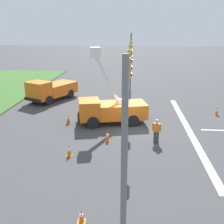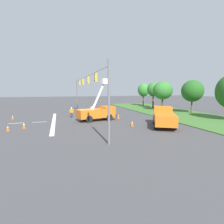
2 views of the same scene
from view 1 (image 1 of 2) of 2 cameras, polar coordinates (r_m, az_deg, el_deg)
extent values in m
plane|color=#424244|center=(21.55, 3.59, -3.45)|extent=(200.00, 200.00, 0.00)
cube|color=silver|center=(22.05, 16.29, -3.66)|extent=(17.60, 0.50, 0.01)
cube|color=silver|center=(22.56, 21.27, -3.69)|extent=(0.20, 2.00, 0.01)
cylinder|color=slate|center=(8.25, 2.61, -13.14)|extent=(0.20, 0.20, 7.20)
cylinder|color=slate|center=(33.34, 4.07, 10.60)|extent=(0.20, 0.20, 7.20)
cylinder|color=black|center=(20.10, 3.97, 14.34)|extent=(26.00, 0.03, 0.03)
cylinder|color=black|center=(12.55, 3.62, 11.95)|extent=(0.02, 0.02, 0.10)
cube|color=gold|center=(12.62, 3.57, 9.55)|extent=(0.32, 0.28, 0.96)
cylinder|color=black|center=(12.57, 4.34, 10.98)|extent=(0.16, 0.05, 0.16)
cylinder|color=red|center=(12.61, 4.31, 9.54)|extent=(0.16, 0.05, 0.16)
cylinder|color=black|center=(12.66, 4.27, 8.11)|extent=(0.16, 0.05, 0.16)
cylinder|color=black|center=(17.37, 3.87, 13.61)|extent=(0.02, 0.02, 0.10)
cube|color=gold|center=(17.42, 3.84, 11.88)|extent=(0.32, 0.28, 0.96)
cylinder|color=red|center=(17.39, 4.40, 12.91)|extent=(0.16, 0.05, 0.16)
cylinder|color=black|center=(17.42, 4.37, 11.86)|extent=(0.16, 0.05, 0.16)
cylinder|color=black|center=(17.46, 4.35, 10.82)|extent=(0.16, 0.05, 0.16)
cylinder|color=black|center=(22.72, 4.03, 14.63)|extent=(0.02, 0.02, 0.10)
cube|color=gold|center=(22.75, 4.00, 13.30)|extent=(0.32, 0.28, 0.96)
cylinder|color=black|center=(22.73, 4.43, 14.09)|extent=(0.16, 0.05, 0.16)
cylinder|color=red|center=(22.75, 4.41, 13.29)|extent=(0.16, 0.05, 0.16)
cylinder|color=black|center=(22.78, 4.39, 12.49)|extent=(0.16, 0.05, 0.16)
cylinder|color=black|center=(27.92, 4.13, 15.25)|extent=(0.02, 0.02, 0.10)
cube|color=gold|center=(27.95, 4.10, 14.16)|extent=(0.32, 0.28, 0.96)
cylinder|color=black|center=(27.93, 4.45, 14.81)|extent=(0.16, 0.05, 0.16)
cylinder|color=red|center=(27.95, 4.44, 14.15)|extent=(0.16, 0.05, 0.16)
cylinder|color=black|center=(27.97, 4.42, 13.50)|extent=(0.16, 0.05, 0.16)
cube|color=orange|center=(22.37, 2.29, 0.44)|extent=(3.10, 4.36, 1.25)
cube|color=orange|center=(22.01, -4.97, 0.58)|extent=(2.52, 2.13, 1.61)
cube|color=#1E2838|center=(21.90, -6.54, 1.21)|extent=(1.94, 0.52, 0.72)
cube|color=black|center=(22.18, -7.32, -1.14)|extent=(2.29, 0.65, 0.30)
cylinder|color=black|center=(21.27, -4.14, -2.31)|extent=(0.49, 1.04, 1.00)
cylinder|color=black|center=(23.27, -4.51, -0.52)|extent=(0.49, 1.04, 1.00)
cylinder|color=black|center=(21.72, 4.60, -1.89)|extent=(0.49, 1.04, 1.00)
cylinder|color=black|center=(23.68, 3.50, -0.16)|extent=(0.49, 1.04, 1.00)
cylinder|color=silver|center=(22.09, 1.59, 2.40)|extent=(0.60, 0.60, 0.36)
cube|color=white|center=(21.54, -0.95, 6.95)|extent=(0.70, 2.17, 4.08)
cube|color=white|center=(21.13, -3.67, 12.84)|extent=(1.05, 0.97, 0.80)
cube|color=orange|center=(30.93, -11.59, 5.03)|extent=(4.76, 4.08, 1.25)
cube|color=orange|center=(28.88, -15.62, 4.48)|extent=(2.65, 2.89, 1.89)
cube|color=#1E2838|center=(28.41, -16.59, 4.87)|extent=(1.06, 1.88, 0.85)
cube|color=black|center=(28.46, -16.90, 2.52)|extent=(1.29, 2.23, 0.30)
cylinder|color=black|center=(28.46, -13.58, 2.48)|extent=(1.01, 0.72, 1.00)
cylinder|color=black|center=(30.08, -16.60, 3.05)|extent=(1.01, 0.72, 1.00)
cylinder|color=black|center=(30.85, -9.07, 3.95)|extent=(1.01, 0.72, 1.00)
cylinder|color=black|center=(32.34, -12.08, 4.43)|extent=(1.01, 0.72, 1.00)
cylinder|color=#383842|center=(18.94, 9.89, -5.42)|extent=(0.18, 0.18, 0.85)
cylinder|color=#383842|center=(18.98, 9.30, -5.34)|extent=(0.18, 0.18, 0.85)
cube|color=orange|center=(18.68, 9.71, -3.34)|extent=(0.35, 0.46, 0.60)
cube|color=silver|center=(18.68, 9.71, -3.34)|extent=(0.21, 0.42, 0.62)
cylinder|color=orange|center=(18.62, 10.52, -3.36)|extent=(0.11, 0.11, 0.55)
cylinder|color=orange|center=(18.73, 8.91, -3.15)|extent=(0.11, 0.11, 0.55)
sphere|color=tan|center=(18.53, 9.77, -2.10)|extent=(0.22, 0.22, 0.22)
sphere|color=white|center=(18.51, 9.78, -1.93)|extent=(0.26, 0.26, 0.26)
cube|color=orange|center=(22.74, -9.48, -2.46)|extent=(0.36, 0.36, 0.03)
cone|color=orange|center=(22.60, -9.53, -1.47)|extent=(0.32, 0.32, 0.80)
cylinder|color=white|center=(22.59, -9.54, -1.38)|extent=(0.20, 0.20, 0.14)
cube|color=orange|center=(26.99, -0.73, 1.08)|extent=(0.36, 0.36, 0.03)
cone|color=orange|center=(26.87, -0.73, 1.89)|extent=(0.31, 0.31, 0.76)
cylinder|color=white|center=(26.86, -0.73, 1.97)|extent=(0.19, 0.19, 0.14)
cube|color=orange|center=(26.43, 21.79, -0.62)|extent=(0.36, 0.36, 0.03)
cone|color=orange|center=(26.31, 21.89, 0.21)|extent=(0.31, 0.31, 0.77)
cylinder|color=white|center=(26.30, 21.90, 0.29)|extent=(0.19, 0.19, 0.14)
cube|color=orange|center=(12.10, -6.63, -22.60)|extent=(0.36, 0.36, 0.03)
cone|color=orange|center=(11.91, -6.68, -21.50)|extent=(0.23, 0.23, 0.57)
cylinder|color=white|center=(11.89, -6.69, -21.40)|extent=(0.14, 0.14, 0.10)
cube|color=orange|center=(19.09, -0.98, -6.29)|extent=(0.36, 0.36, 0.03)
cone|color=orange|center=(18.93, -0.99, -5.15)|extent=(0.32, 0.32, 0.80)
cylinder|color=white|center=(18.91, -0.99, -5.04)|extent=(0.20, 0.20, 0.14)
cube|color=orange|center=(28.26, -6.33, 1.75)|extent=(0.36, 0.36, 0.03)
cone|color=orange|center=(28.16, -6.35, 2.51)|extent=(0.30, 0.30, 0.74)
cylinder|color=white|center=(28.15, -6.35, 2.58)|extent=(0.18, 0.18, 0.13)
cube|color=orange|center=(17.23, -9.26, -9.36)|extent=(0.36, 0.36, 0.03)
cone|color=orange|center=(17.06, -9.32, -8.21)|extent=(0.30, 0.30, 0.74)
cylinder|color=white|center=(17.04, -9.33, -8.10)|extent=(0.18, 0.18, 0.13)
camera|label=2|loc=(47.39, 9.28, 13.90)|focal=28.00mm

